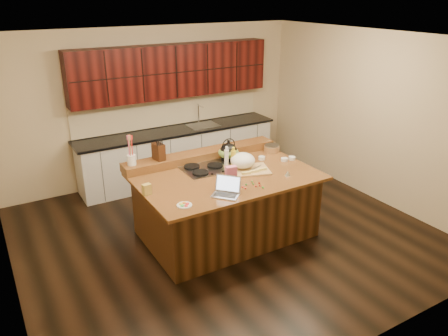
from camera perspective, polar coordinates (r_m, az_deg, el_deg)
room at (r=5.76m, az=0.25°, el=3.06°), size 5.52×5.02×2.72m
island at (r=6.11m, az=0.24°, el=-4.81°), size 2.40×1.60×0.92m
back_ledge at (r=6.46m, az=-2.92°, el=1.71°), size 2.40×0.30×0.12m
cooktop at (r=6.15m, az=-1.18°, el=0.20°), size 0.92×0.52×0.05m
back_counter at (r=7.89m, az=-6.16°, el=5.44°), size 3.70×0.66×2.40m
kettle at (r=6.35m, az=0.60°, el=2.27°), size 0.32×0.32×0.22m
green_bowl at (r=6.36m, az=0.60°, el=2.03°), size 0.40×0.40×0.17m
laptop at (r=5.33m, az=0.35°, el=-2.86°), size 0.40×0.41×0.22m
oil_bottle at (r=6.06m, az=1.23°, el=1.07°), size 0.07×0.07×0.27m
vinegar_bottle at (r=6.14m, az=0.32°, el=1.27°), size 0.07×0.07×0.25m
wooden_tray at (r=6.04m, az=2.60°, el=0.70°), size 0.70×0.60×0.24m
ramekin_a at (r=6.45m, az=7.89°, el=1.10°), size 0.11×0.11×0.04m
ramekin_b at (r=6.52m, az=8.86°, el=1.28°), size 0.13×0.13×0.04m
ramekin_c at (r=6.47m, az=4.96°, el=1.32°), size 0.11×0.11×0.04m
strainer_bowl at (r=6.80m, az=6.25°, el=2.51°), size 0.31×0.31×0.09m
kitchen_timer at (r=5.94m, az=8.30°, el=-0.67°), size 0.09×0.09×0.07m
pink_bag at (r=5.54m, az=0.93°, el=-1.05°), size 0.15×0.10×0.26m
candy_plate at (r=5.10m, az=-5.20°, el=-4.86°), size 0.20×0.20×0.01m
package_box at (r=5.40m, az=-10.05°, el=-2.77°), size 0.11×0.08×0.14m
utensil_crock at (r=6.03m, az=-11.98°, el=1.03°), size 0.12×0.12×0.14m
knife_block at (r=6.14m, az=-8.54°, el=2.11°), size 0.14×0.21×0.23m
gumdrop_0 at (r=5.50m, az=2.83°, el=-2.66°), size 0.02×0.02×0.02m
gumdrop_1 at (r=5.63m, az=3.82°, el=-2.08°), size 0.02×0.02×0.02m
gumdrop_2 at (r=5.58m, az=4.71°, el=-2.32°), size 0.02×0.02×0.02m
gumdrop_3 at (r=5.69m, az=3.70°, el=-1.78°), size 0.02×0.02×0.02m
gumdrop_4 at (r=5.53m, az=2.47°, el=-2.49°), size 0.02×0.02×0.02m
gumdrop_5 at (r=5.38m, az=0.81°, el=-3.22°), size 0.02×0.02×0.02m
gumdrop_6 at (r=5.48m, az=0.66°, el=-2.71°), size 0.02×0.02×0.02m
gumdrop_7 at (r=5.60m, az=2.91°, el=-2.17°), size 0.02×0.02×0.02m
gumdrop_8 at (r=5.56m, az=4.19°, el=-2.40°), size 0.02×0.02×0.02m
gumdrop_9 at (r=5.54m, az=5.12°, el=-2.52°), size 0.02×0.02×0.02m
gumdrop_10 at (r=5.66m, az=4.63°, el=-1.98°), size 0.02×0.02×0.02m
gumdrop_11 at (r=5.32m, az=1.07°, el=-3.50°), size 0.02×0.02×0.02m
gumdrop_12 at (r=5.50m, az=0.98°, el=-2.61°), size 0.02×0.02×0.02m
gumdrop_13 at (r=5.53m, az=5.12°, el=-2.58°), size 0.02×0.02×0.02m
gumdrop_14 at (r=5.43m, az=0.31°, el=-2.98°), size 0.02×0.02×0.02m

